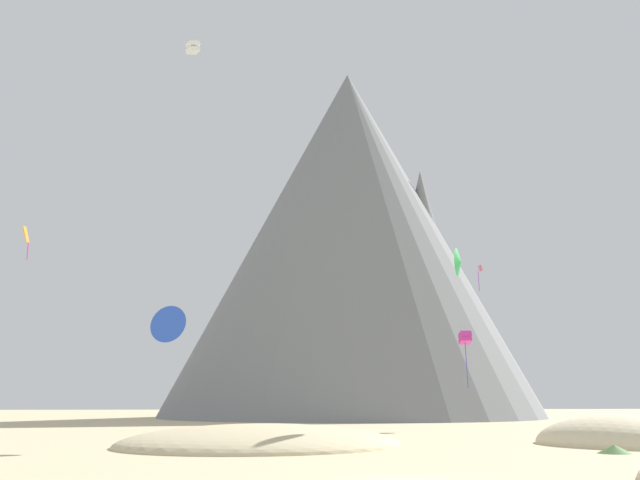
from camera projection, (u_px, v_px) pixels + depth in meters
The scene contains 11 objects.
dune_foreground_left at pixel (625, 445), 46.55m from camera, with size 12.58×9.77×3.90m, color beige.
dune_midground at pixel (261, 446), 45.91m from camera, with size 17.01×19.03×2.70m, color #CCBA8E.
bush_near_left at pixel (614, 449), 39.39m from camera, with size 1.87×1.87×0.46m, color #477238.
bush_far_left at pixel (266, 447), 39.35m from camera, with size 1.98×1.98×0.65m, color #386633.
rock_massif at pixel (352, 244), 126.29m from camera, with size 70.53×70.53×60.76m.
kite_magenta_low at pixel (465, 338), 72.87m from camera, with size 1.14×1.23×5.62m.
kite_green_low at pixel (459, 262), 52.12m from camera, with size 1.24×1.96×2.03m.
kite_white_high at pixel (193, 47), 71.73m from camera, with size 1.50×1.47×1.34m.
kite_blue_low at pixel (169, 325), 46.10m from camera, with size 2.55×1.60×2.42m.
kite_rainbow_mid at pixel (480, 273), 88.00m from camera, with size 0.65×0.58×3.15m.
kite_orange_mid at pixel (26, 236), 64.29m from camera, with size 0.52×1.21×3.04m.
Camera 1 is at (-6.11, -26.16, 2.83)m, focal length 41.09 mm.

